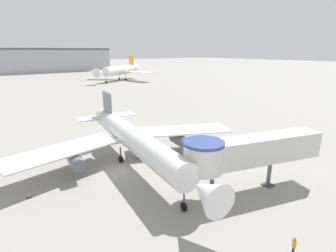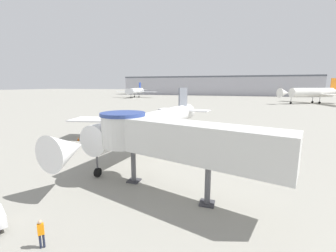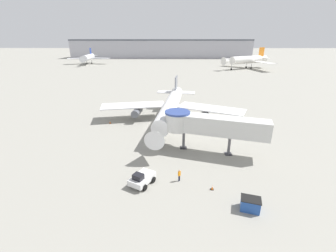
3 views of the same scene
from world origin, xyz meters
name	(u,v)px [view 3 (image 3 of 3)]	position (x,y,z in m)	size (l,w,h in m)	color
ground_plane	(157,124)	(0.00, 0.00, 0.00)	(800.00, 800.00, 0.00)	gray
main_airplane	(170,108)	(2.84, 0.17, 3.56)	(32.01, 30.97, 8.34)	white
jet_bridge	(207,124)	(8.70, -12.60, 4.69)	(15.96, 7.26, 6.37)	silver
pushback_tug_white	(142,179)	(-0.60, -21.67, 0.80)	(3.42, 3.99, 1.83)	silver
service_container_blue	(250,204)	(11.59, -26.07, 0.72)	(2.41, 1.99, 1.44)	#234C9E
traffic_cone_port_wing	(110,122)	(-10.15, -0.16, 0.32)	(0.40, 0.40, 0.67)	black
traffic_cone_starboard_wing	(228,122)	(15.45, 0.17, 0.30)	(0.38, 0.38, 0.63)	black
traffic_cone_apron_front	(212,187)	(8.12, -22.66, 0.30)	(0.38, 0.38, 0.64)	black
ground_crew_marshaller	(179,175)	(4.14, -20.95, 0.97)	(0.36, 0.36, 1.67)	#1E2338
background_jet_blue_tail	(88,57)	(-55.47, 117.59, 4.69)	(30.00, 29.12, 10.69)	silver
background_jet_orange_tail	(247,60)	(48.31, 94.47, 5.26)	(32.13, 33.52, 12.08)	white
terminal_building	(161,49)	(-6.36, 175.00, 8.22)	(163.19, 21.59, 16.41)	#A8A8B2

